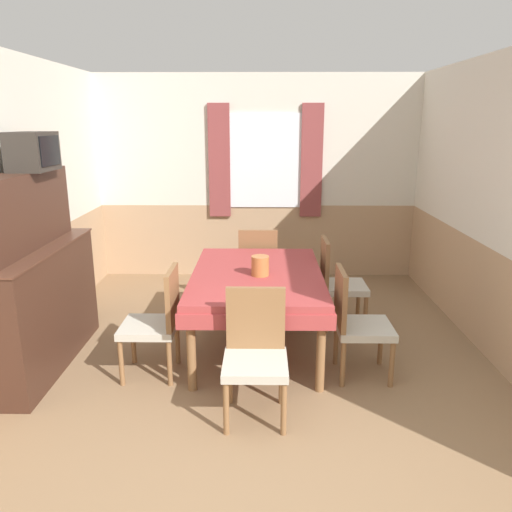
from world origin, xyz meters
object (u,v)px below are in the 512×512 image
dining_table (257,283)px  chair_head_near (255,351)px  chair_head_window (258,265)px  tv (33,151)px  sideboard (35,286)px  vase (260,266)px  chair_left_near (157,319)px  chair_right_far (337,281)px  chair_right_near (356,320)px

dining_table → chair_head_near: (0.00, -1.08, -0.14)m
chair_head_window → tv: tv is taller
sideboard → vase: sideboard is taller
dining_table → chair_left_near: (-0.80, -0.52, -0.14)m
chair_head_window → vase: bearing=-88.6°
tv → vase: (1.85, 0.06, -0.98)m
chair_head_window → chair_right_far: bearing=-35.1°
chair_right_near → chair_right_far: (0.00, 1.03, 0.00)m
tv → chair_head_window: bearing=33.9°
chair_head_window → chair_right_far: same height
chair_right_near → chair_head_window: (-0.80, 1.59, 0.00)m
chair_right_far → vase: 1.03m
chair_head_window → tv: (-1.82, -1.22, 1.30)m
chair_right_near → chair_head_window: 1.78m
dining_table → chair_head_window: chair_head_window is taller
chair_left_near → chair_right_near: 1.59m
vase → chair_right_far: bearing=38.2°
chair_head_window → chair_right_far: 0.97m
chair_head_near → chair_left_near: bearing=-35.1°
chair_head_window → sideboard: bearing=-142.3°
sideboard → vase: (1.87, 0.26, 0.11)m
dining_table → chair_right_near: chair_right_near is taller
chair_head_near → chair_right_near: 0.97m
chair_head_window → chair_right_near: bearing=-63.4°
chair_left_near → chair_head_window: 1.78m
chair_left_near → tv: (-1.02, 0.37, 1.30)m
sideboard → vase: 1.89m
dining_table → tv: size_ratio=3.89×
tv → vase: size_ratio=2.58×
chair_right_near → sideboard: sideboard is taller
chair_head_window → sideboard: 2.34m
chair_right_near → chair_head_window: size_ratio=1.00×
chair_left_near → vase: chair_left_near is taller
chair_head_window → tv: 2.55m
chair_left_near → vase: size_ratio=5.23×
dining_table → chair_right_far: (0.80, 0.52, -0.14)m
sideboard → chair_right_near: bearing=-3.7°
dining_table → chair_head_near: size_ratio=1.92×
chair_head_near → chair_head_window: size_ratio=1.00×
dining_table → chair_right_far: 0.96m
chair_head_near → sideboard: sideboard is taller
chair_head_near → tv: size_ratio=2.02×
chair_left_near → tv: 1.70m
chair_left_near → tv: size_ratio=2.02×
chair_right_near → vase: (-0.77, 0.43, 0.33)m
chair_head_near → dining_table: bearing=-90.0°
chair_head_window → chair_left_near: bearing=-116.6°
dining_table → vase: size_ratio=10.05×
chair_head_near → chair_right_far: same height
sideboard → chair_head_near: bearing=-21.6°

